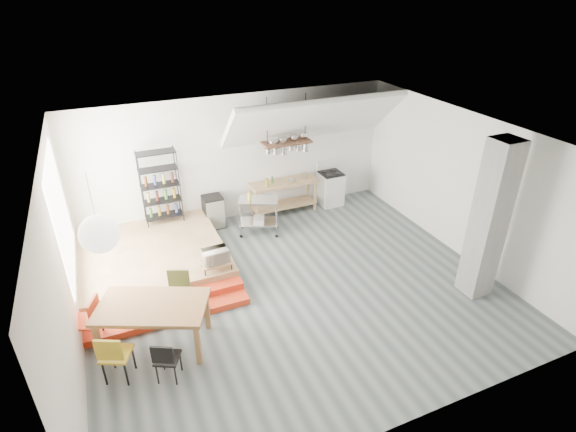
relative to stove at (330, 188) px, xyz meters
name	(u,v)px	position (x,y,z in m)	size (l,w,h in m)	color
floor	(294,288)	(-2.50, -3.16, -0.48)	(8.00, 8.00, 0.00)	#4D5859
wall_back	(238,158)	(-2.50, 0.34, 1.12)	(8.00, 0.04, 3.20)	silver
wall_left	(62,268)	(-6.50, -3.16, 1.12)	(0.04, 7.00, 3.20)	silver
wall_right	(461,185)	(1.50, -3.16, 1.12)	(0.04, 7.00, 3.20)	silver
ceiling	(296,137)	(-2.50, -3.16, 2.72)	(8.00, 7.00, 0.02)	white
slope_ceiling	(314,119)	(-0.70, -0.26, 2.07)	(4.40, 1.80, 0.15)	white
window_pane	(62,215)	(-6.48, -1.66, 1.32)	(0.02, 2.50, 2.20)	white
platform	(153,257)	(-5.00, -1.16, -0.28)	(3.00, 3.00, 0.40)	olive
step_lower	(170,317)	(-5.00, -3.11, -0.41)	(3.00, 0.35, 0.13)	red
step_upper	(167,303)	(-5.00, -2.76, -0.35)	(3.00, 0.35, 0.27)	red
concrete_column	(489,221)	(0.80, -4.66, 1.12)	(0.50, 0.50, 3.20)	gray
kitchen_counter	(284,192)	(-1.40, -0.01, 0.15)	(1.80, 0.60, 0.91)	olive
stove	(330,188)	(0.00, 0.00, 0.00)	(0.60, 0.60, 1.18)	white
pot_rack	(288,145)	(-1.37, -0.23, 1.50)	(1.20, 0.50, 1.43)	#44291B
wire_shelving	(160,186)	(-4.50, 0.04, 0.85)	(0.88, 0.38, 1.80)	black
microwave_shelf	(216,262)	(-3.90, -2.41, 0.07)	(0.60, 0.40, 0.16)	olive
paper_lantern	(99,234)	(-5.86, -3.40, 1.72)	(0.60, 0.60, 0.60)	white
dining_table	(152,309)	(-5.31, -3.65, 0.28)	(2.04, 1.65, 0.85)	#966236
chair_mustard	(114,354)	(-6.00, -4.22, 0.08)	(0.57, 0.57, 0.93)	gold
chair_black	(166,358)	(-5.29, -4.53, -0.01)	(0.49, 0.49, 0.79)	black
chair_olive	(178,290)	(-4.78, -3.01, 0.06)	(0.55, 0.55, 0.91)	brown
chair_red	(89,318)	(-6.31, -3.20, 0.08)	(0.56, 0.56, 0.93)	#C63E1C
rolling_cart	(259,211)	(-2.38, -0.76, 0.12)	(1.05, 0.83, 0.93)	silver
mini_fridge	(213,211)	(-3.30, 0.04, -0.07)	(0.48, 0.48, 0.81)	black
microwave	(215,256)	(-3.90, -2.41, 0.22)	(0.51, 0.34, 0.28)	beige
bowl	(291,180)	(-1.21, -0.06, 0.45)	(0.20, 0.20, 0.05)	silver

